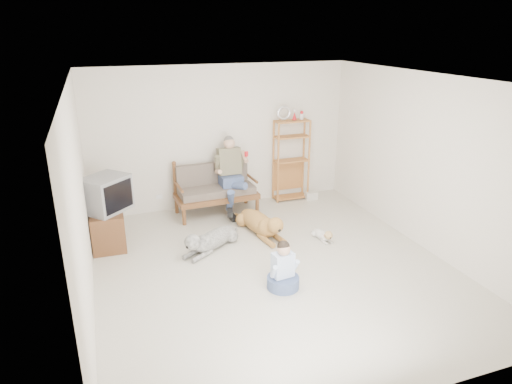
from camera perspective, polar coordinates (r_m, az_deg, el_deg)
name	(u,v)px	position (r m, az deg, el deg)	size (l,w,h in m)	color
floor	(274,267)	(6.78, 2.21, -9.41)	(5.50, 5.50, 0.00)	silver
ceiling	(276,79)	(5.94, 2.56, 13.92)	(5.50, 5.50, 0.00)	white
wall_back	(221,137)	(8.75, -4.36, 6.85)	(5.00, 5.00, 0.00)	silver
wall_front	(397,279)	(4.03, 17.26, -10.32)	(5.00, 5.00, 0.00)	silver
wall_left	(80,202)	(5.83, -21.10, -1.21)	(5.50, 5.50, 0.00)	silver
wall_right	(426,163)	(7.49, 20.46, 3.40)	(5.50, 5.50, 0.00)	silver
loveseat	(215,188)	(8.57, -5.10, 0.52)	(1.53, 0.76, 0.95)	brown
man	(232,180)	(8.39, -3.08, 1.46)	(0.55, 0.79, 1.28)	#4E638F
etagere	(291,159)	(9.14, 4.41, 4.09)	(0.72, 0.32, 1.91)	#C1783C
book_stack	(311,195)	(9.39, 6.90, -0.43)	(0.24, 0.17, 0.15)	white
tv_stand	(108,227)	(7.71, -18.03, -4.18)	(0.53, 0.92, 0.60)	brown
crt_tv	(106,194)	(7.46, -18.24, -0.22)	(0.85, 0.85, 0.56)	slate
wall_outlet	(159,197)	(8.81, -12.02, -0.59)	(0.12, 0.02, 0.08)	white
golden_retriever	(261,224)	(7.74, 0.67, -3.96)	(0.55, 1.50, 0.46)	#B7873F
shaggy_dog	(210,240)	(7.25, -5.75, -5.98)	(1.13, 0.90, 0.41)	silver
terrier	(323,235)	(7.63, 8.42, -5.34)	(0.20, 0.59, 0.22)	silver
child	(283,271)	(6.20, 3.40, -9.83)	(0.44, 0.44, 0.69)	#4E638F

